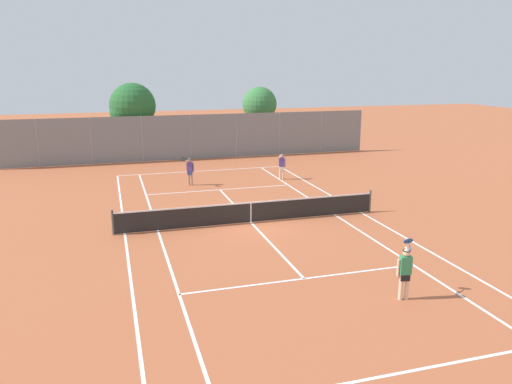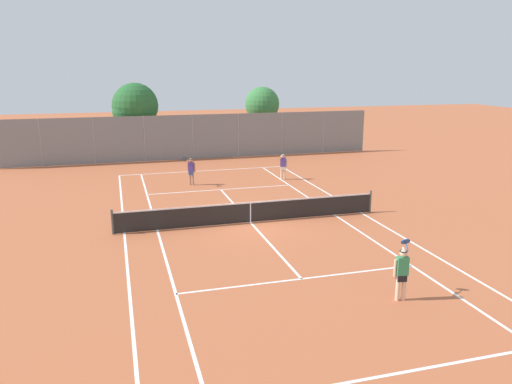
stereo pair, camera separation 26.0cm
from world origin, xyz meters
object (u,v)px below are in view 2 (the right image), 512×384
Objects in this scene: player_near_side at (402,271)px; loose_tennis_ball_1 at (161,226)px; tennis_net at (250,212)px; player_far_right at (283,165)px; tree_behind_left at (134,108)px; player_far_left at (191,170)px; loose_tennis_ball_0 at (230,207)px; tree_behind_right at (263,105)px.

player_near_side is 26.88× the size of loose_tennis_ball_1.
tennis_net is 181.82× the size of loose_tennis_ball_1.
tree_behind_left reaches higher than player_far_right.
player_near_side is 0.31× the size of tree_behind_left.
tennis_net is 6.76× the size of player_far_left.
loose_tennis_ball_0 is (1.13, -5.34, -0.89)m from player_far_left.
tree_behind_left is (-0.18, 17.95, 3.77)m from loose_tennis_ball_1.
player_far_left is at bearing -75.59° from tree_behind_left.
loose_tennis_ball_0 is (-2.60, 11.29, -0.89)m from player_near_side.
tree_behind_left reaches higher than loose_tennis_ball_1.
player_near_side is 1.11× the size of player_far_right.
player_far_right reaches higher than loose_tennis_ball_1.
loose_tennis_ball_0 is at bearing -111.52° from tree_behind_right.
tennis_net is at bearing 104.87° from player_near_side.
player_far_left is 0.34× the size of tree_behind_right.
tree_behind_right is at bearing 62.02° from loose_tennis_ball_1.
player_far_left reaches higher than loose_tennis_ball_1.
player_near_side is 0.34× the size of tree_behind_right.
player_near_side and player_far_left have the same top height.
tennis_net is 21.56m from tree_behind_right.
tree_behind_left reaches higher than loose_tennis_ball_0.
loose_tennis_ball_1 is at bearing -89.42° from tree_behind_left.
loose_tennis_ball_0 is at bearing 102.98° from player_near_side.
tennis_net is 3.97m from loose_tennis_ball_1.
tree_behind_left is at bearing 103.32° from player_near_side.
player_near_side is at bearing -76.68° from tree_behind_left.
tree_behind_left reaches higher than tree_behind_right.
tree_behind_right is at bearing 71.89° from tennis_net.
tennis_net reaches higher than loose_tennis_ball_1.
tennis_net is at bearing -79.81° from player_far_left.
player_far_right is at bearing -51.33° from tree_behind_left.
player_far_right is (1.96, 16.56, -0.02)m from player_near_side.
player_far_right is 13.68m from tree_behind_left.
player_far_left is 8.03m from loose_tennis_ball_1.
tennis_net reaches higher than loose_tennis_ball_0.
player_far_left is at bearing 102.64° from player_near_side.
loose_tennis_ball_0 and loose_tennis_ball_1 have the same top height.
tree_behind_right reaches higher than loose_tennis_ball_1.
tennis_net is at bearing -83.33° from loose_tennis_ball_0.
tree_behind_right is (10.55, 19.86, 3.60)m from loose_tennis_ball_1.
player_far_left is 11.08m from tree_behind_left.
tree_behind_right is (6.94, 17.62, 3.60)m from loose_tennis_ball_0.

